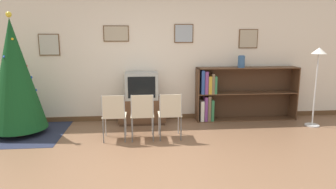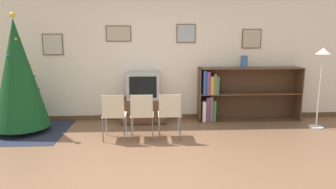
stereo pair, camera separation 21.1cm
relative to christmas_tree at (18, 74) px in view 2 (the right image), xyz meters
name	(u,v)px [view 2 (the right image)]	position (x,y,z in m)	size (l,w,h in m)	color
ground_plane	(156,169)	(2.49, -1.74, -1.10)	(24.00, 24.00, 0.00)	brown
wall_back	(154,57)	(2.49, 0.80, 0.26)	(9.06, 0.11, 2.70)	silver
area_rug	(24,132)	(0.00, 0.00, -1.09)	(1.60, 1.57, 0.01)	#23283D
christmas_tree	(18,74)	(0.00, 0.00, 0.00)	(0.99, 0.99, 2.19)	maroon
tv_console	(144,110)	(2.26, 0.50, -0.84)	(0.95, 0.46, 0.52)	#412A1A
television	(143,85)	(2.26, 0.50, -0.31)	(0.66, 0.45, 0.55)	#9E9E99
folding_chair_left	(114,114)	(1.78, -0.55, -0.62)	(0.40, 0.40, 0.82)	beige
folding_chair_center	(142,113)	(2.26, -0.55, -0.62)	(0.40, 0.40, 0.82)	beige
folding_chair_right	(170,113)	(2.74, -0.55, -0.62)	(0.40, 0.40, 0.82)	beige
bookshelf	(233,95)	(4.15, 0.58, -0.54)	(2.16, 0.36, 1.14)	brown
vase	(244,62)	(4.34, 0.51, 0.17)	(0.14, 0.14, 0.25)	#335684
standing_lamp	(322,67)	(5.68, -0.03, 0.11)	(0.28, 0.28, 1.57)	silver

